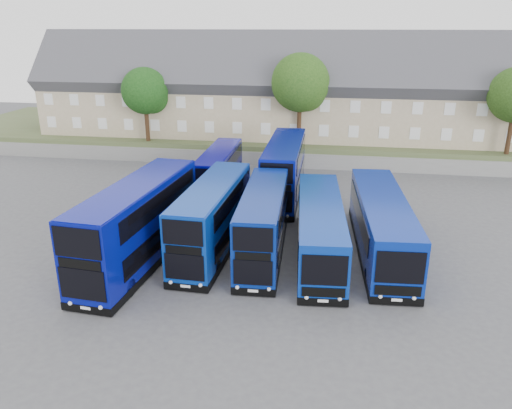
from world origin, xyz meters
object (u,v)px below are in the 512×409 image
object	(u,v)px
tree_west	(146,93)
tree_mid	(302,85)
coach_east_a	(320,230)
dd_front_mid	(212,219)
dd_front_left	(138,225)

from	to	relation	value
tree_west	tree_mid	bearing A→B (deg)	1.79
coach_east_a	dd_front_mid	bearing A→B (deg)	179.51
dd_front_mid	tree_west	distance (m)	25.16
dd_front_mid	tree_mid	xyz separation A→B (m)	(3.85, 21.98, 5.91)
dd_front_left	dd_front_mid	xyz separation A→B (m)	(4.01, 2.29, -0.26)
dd_front_left	tree_mid	distance (m)	26.13
dd_front_mid	coach_east_a	distance (m)	6.78
coach_east_a	tree_mid	distance (m)	22.65
dd_front_mid	coach_east_a	world-z (taller)	dd_front_mid
dd_front_mid	tree_west	size ratio (longest dim) A/B	1.46
dd_front_mid	tree_mid	size ratio (longest dim) A/B	1.21
tree_west	coach_east_a	bearing A→B (deg)	-48.08
dd_front_left	dd_front_mid	bearing A→B (deg)	34.55
dd_front_left	coach_east_a	distance (m)	11.12
tree_mid	dd_front_left	bearing A→B (deg)	-107.94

